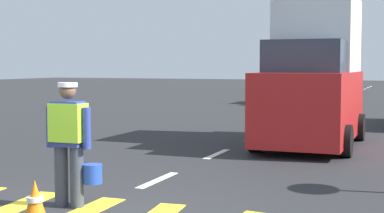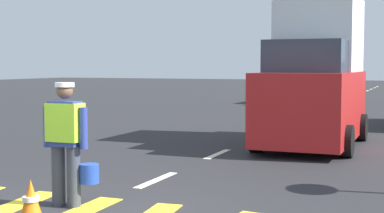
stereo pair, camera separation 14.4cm
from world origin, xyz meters
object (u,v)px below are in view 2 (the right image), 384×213
at_px(car_oncoming_second, 303,85).
at_px(delivery_truck, 315,77).
at_px(traffic_cone_near, 31,202).
at_px(road_worker, 67,138).

bearing_deg(car_oncoming_second, delivery_truck, -77.68).
relative_size(delivery_truck, car_oncoming_second, 1.14).
relative_size(traffic_cone_near, delivery_truck, 0.12).
height_order(road_worker, traffic_cone_near, road_worker).
relative_size(road_worker, traffic_cone_near, 3.06).
xyz_separation_m(road_worker, traffic_cone_near, (0.10, -0.91, -0.66)).
bearing_deg(traffic_cone_near, car_oncoming_second, 93.26).
relative_size(traffic_cone_near, car_oncoming_second, 0.14).
distance_m(delivery_truck, car_oncoming_second, 14.85).
bearing_deg(delivery_truck, car_oncoming_second, 102.32).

